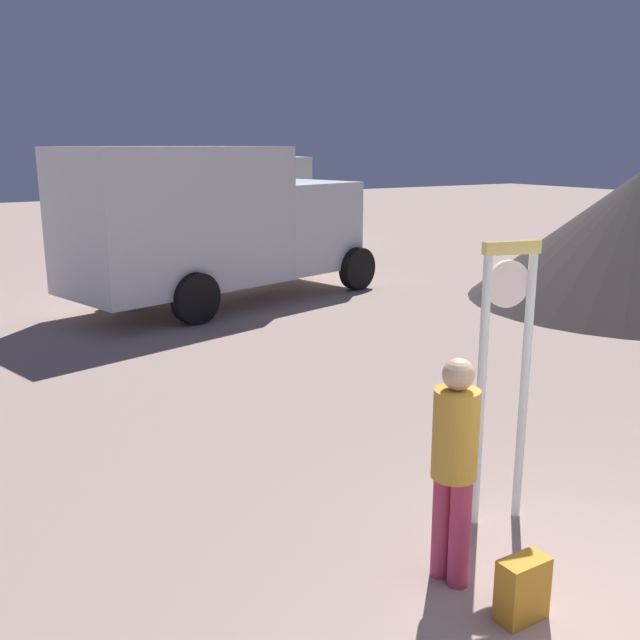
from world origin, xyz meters
name	(u,v)px	position (x,y,z in m)	size (l,w,h in m)	color
standing_clock	(505,356)	(0.29, 1.85, 1.40)	(0.47, 0.20, 2.31)	white
person_near_clock	(454,460)	(-0.61, 1.40, 0.92)	(0.32, 0.32, 1.65)	#B83859
backpack	(522,589)	(-0.50, 0.82, 0.21)	(0.34, 0.22, 0.43)	orange
box_truck_near	(211,221)	(1.62, 10.80, 1.60)	(6.66, 3.81, 3.00)	silver
box_truck_far	(209,197)	(4.84, 18.52, 1.49)	(6.62, 3.60, 2.66)	silver
dome_tent	(637,237)	(8.76, 6.66, 1.28)	(6.35, 6.35, 2.57)	#393130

